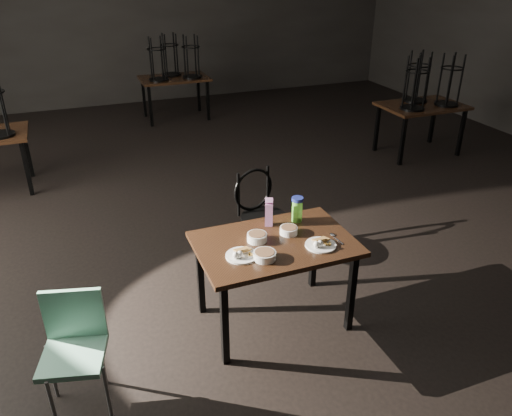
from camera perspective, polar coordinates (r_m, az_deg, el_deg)
name	(u,v)px	position (r m, az deg, el deg)	size (l,w,h in m)	color
room	(275,3)	(4.74, 2.22, 22.38)	(12.00, 12.04, 3.22)	black
main_table	(275,251)	(3.86, 2.16, -4.88)	(1.20, 0.80, 0.75)	black
plate_left	(241,254)	(3.63, -1.68, -5.29)	(0.23, 0.23, 0.08)	white
plate_right	(321,244)	(3.78, 7.40, -4.06)	(0.23, 0.23, 0.08)	white
bowl_near	(257,237)	(3.81, 0.11, -3.33)	(0.15, 0.15, 0.06)	white
bowl_far	(289,230)	(3.92, 3.76, -2.54)	(0.14, 0.14, 0.06)	white
bowl_big	(265,255)	(3.60, 0.98, -5.42)	(0.17, 0.17, 0.06)	white
juice_carton	(269,213)	(3.99, 1.49, -0.53)	(0.08, 0.08, 0.25)	#961B80
water_bottle	(297,209)	(4.08, 4.73, -0.11)	(0.12, 0.12, 0.21)	#74E944
spoon	(333,236)	(3.94, 8.84, -3.13)	(0.04, 0.18, 0.01)	silver
bentwood_chair	(260,210)	(4.72, 0.43, -0.20)	(0.47, 0.46, 0.93)	black
school_chair	(74,343)	(3.49, -20.08, -14.24)	(0.47, 0.47, 0.83)	#7CC2A3
bg_table_right	(423,103)	(7.82, 18.58, 11.32)	(1.20, 0.80, 1.48)	black
bg_table_far	(174,76)	(9.31, -9.35, 14.68)	(1.20, 0.80, 1.48)	black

